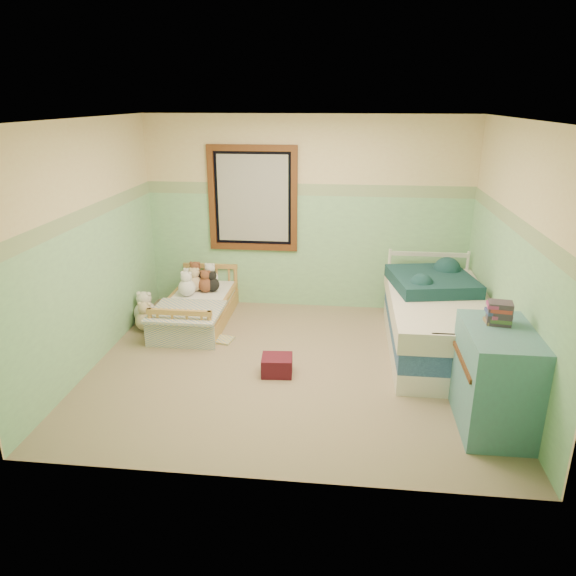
# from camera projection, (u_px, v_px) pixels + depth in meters

# --- Properties ---
(floor) EXTENTS (4.20, 3.60, 0.02)m
(floor) POSITION_uv_depth(u_px,v_px,m) (292.00, 367.00, 5.67)
(floor) COLOR brown
(floor) RESTS_ON ground
(ceiling) EXTENTS (4.20, 3.60, 0.02)m
(ceiling) POSITION_uv_depth(u_px,v_px,m) (293.00, 118.00, 4.82)
(ceiling) COLOR silver
(ceiling) RESTS_ON wall_back
(wall_back) EXTENTS (4.20, 0.04, 2.50)m
(wall_back) POSITION_uv_depth(u_px,v_px,m) (307.00, 215.00, 6.93)
(wall_back) COLOR #D4BB89
(wall_back) RESTS_ON floor
(wall_front) EXTENTS (4.20, 0.04, 2.50)m
(wall_front) POSITION_uv_depth(u_px,v_px,m) (265.00, 326.00, 3.56)
(wall_front) COLOR #D4BB89
(wall_front) RESTS_ON floor
(wall_left) EXTENTS (0.04, 3.60, 2.50)m
(wall_left) POSITION_uv_depth(u_px,v_px,m) (88.00, 246.00, 5.46)
(wall_left) COLOR #D4BB89
(wall_left) RESTS_ON floor
(wall_right) EXTENTS (0.04, 3.60, 2.50)m
(wall_right) POSITION_uv_depth(u_px,v_px,m) (514.00, 259.00, 5.03)
(wall_right) COLOR #D4BB89
(wall_right) RESTS_ON floor
(wainscot_mint) EXTENTS (4.20, 0.01, 1.50)m
(wainscot_mint) POSITION_uv_depth(u_px,v_px,m) (306.00, 252.00, 7.09)
(wainscot_mint) COLOR #77AE81
(wainscot_mint) RESTS_ON floor
(border_strip) EXTENTS (4.20, 0.01, 0.15)m
(border_strip) POSITION_uv_depth(u_px,v_px,m) (307.00, 190.00, 6.81)
(border_strip) COLOR #376535
(border_strip) RESTS_ON wall_back
(window_frame) EXTENTS (1.16, 0.06, 1.36)m
(window_frame) POSITION_uv_depth(u_px,v_px,m) (253.00, 199.00, 6.90)
(window_frame) COLOR #462111
(window_frame) RESTS_ON wall_back
(window_blinds) EXTENTS (0.92, 0.01, 1.12)m
(window_blinds) POSITION_uv_depth(u_px,v_px,m) (253.00, 199.00, 6.91)
(window_blinds) COLOR #B2B2AB
(window_blinds) RESTS_ON window_frame
(toddler_bed_frame) EXTENTS (0.75, 1.50, 0.19)m
(toddler_bed_frame) POSITION_uv_depth(u_px,v_px,m) (198.00, 315.00, 6.75)
(toddler_bed_frame) COLOR olive
(toddler_bed_frame) RESTS_ON floor
(toddler_mattress) EXTENTS (0.69, 1.43, 0.12)m
(toddler_mattress) POSITION_uv_depth(u_px,v_px,m) (197.00, 303.00, 6.70)
(toddler_mattress) COLOR white
(toddler_mattress) RESTS_ON toddler_bed_frame
(patchwork_quilt) EXTENTS (0.81, 0.75, 0.03)m
(patchwork_quilt) POSITION_uv_depth(u_px,v_px,m) (186.00, 312.00, 6.24)
(patchwork_quilt) COLOR #6487B3
(patchwork_quilt) RESTS_ON toddler_mattress
(plush_bed_brown) EXTENTS (0.22, 0.22, 0.22)m
(plush_bed_brown) POSITION_uv_depth(u_px,v_px,m) (196.00, 277.00, 7.13)
(plush_bed_brown) COLOR brown
(plush_bed_brown) RESTS_ON toddler_mattress
(plush_bed_white) EXTENTS (0.21, 0.21, 0.21)m
(plush_bed_white) POSITION_uv_depth(u_px,v_px,m) (210.00, 278.00, 7.11)
(plush_bed_white) COLOR white
(plush_bed_white) RESTS_ON toddler_mattress
(plush_bed_tan) EXTENTS (0.21, 0.21, 0.21)m
(plush_bed_tan) POSITION_uv_depth(u_px,v_px,m) (195.00, 283.00, 6.92)
(plush_bed_tan) COLOR beige
(plush_bed_tan) RESTS_ON toddler_mattress
(plush_bed_dark) EXTENTS (0.19, 0.19, 0.19)m
(plush_bed_dark) POSITION_uv_depth(u_px,v_px,m) (212.00, 285.00, 6.90)
(plush_bed_dark) COLOR black
(plush_bed_dark) RESTS_ON toddler_mattress
(plush_floor_cream) EXTENTS (0.28, 0.28, 0.28)m
(plush_floor_cream) POSITION_uv_depth(u_px,v_px,m) (145.00, 313.00, 6.70)
(plush_floor_cream) COLOR silver
(plush_floor_cream) RESTS_ON floor
(plush_floor_tan) EXTENTS (0.25, 0.25, 0.25)m
(plush_floor_tan) POSITION_uv_depth(u_px,v_px,m) (146.00, 321.00, 6.50)
(plush_floor_tan) COLOR beige
(plush_floor_tan) RESTS_ON floor
(twin_bed_frame) EXTENTS (1.01, 2.03, 0.22)m
(twin_bed_frame) POSITION_uv_depth(u_px,v_px,m) (435.00, 342.00, 5.96)
(twin_bed_frame) COLOR silver
(twin_bed_frame) RESTS_ON floor
(twin_boxspring) EXTENTS (1.01, 2.03, 0.22)m
(twin_boxspring) POSITION_uv_depth(u_px,v_px,m) (437.00, 324.00, 5.88)
(twin_boxspring) COLOR navy
(twin_boxspring) RESTS_ON twin_bed_frame
(twin_mattress) EXTENTS (1.05, 2.07, 0.22)m
(twin_mattress) POSITION_uv_depth(u_px,v_px,m) (439.00, 306.00, 5.81)
(twin_mattress) COLOR silver
(twin_mattress) RESTS_ON twin_boxspring
(teal_blanket) EXTENTS (1.01, 1.06, 0.14)m
(teal_blanket) POSITION_uv_depth(u_px,v_px,m) (432.00, 281.00, 6.03)
(teal_blanket) COLOR #15363C
(teal_blanket) RESTS_ON twin_mattress
(dresser) EXTENTS (0.56, 0.89, 0.89)m
(dresser) POSITION_uv_depth(u_px,v_px,m) (495.00, 379.00, 4.51)
(dresser) COLOR teal
(dresser) RESTS_ON floor
(book_stack) EXTENTS (0.21, 0.18, 0.19)m
(book_stack) POSITION_uv_depth(u_px,v_px,m) (499.00, 313.00, 4.45)
(book_stack) COLOR #4D3935
(book_stack) RESTS_ON dresser
(red_pillow) EXTENTS (0.33, 0.29, 0.19)m
(red_pillow) POSITION_uv_depth(u_px,v_px,m) (277.00, 365.00, 5.48)
(red_pillow) COLOR maroon
(red_pillow) RESTS_ON floor
(floor_book) EXTENTS (0.32, 0.27, 0.03)m
(floor_book) POSITION_uv_depth(u_px,v_px,m) (221.00, 340.00, 6.25)
(floor_book) COLOR yellow
(floor_book) RESTS_ON floor
(extra_plush_0) EXTENTS (0.17, 0.17, 0.17)m
(extra_plush_0) POSITION_uv_depth(u_px,v_px,m) (198.00, 284.00, 6.96)
(extra_plush_0) COLOR black
(extra_plush_0) RESTS_ON toddler_mattress
(extra_plush_1) EXTENTS (0.22, 0.22, 0.22)m
(extra_plush_1) POSITION_uv_depth(u_px,v_px,m) (187.00, 288.00, 6.74)
(extra_plush_1) COLOR white
(extra_plush_1) RESTS_ON toddler_mattress
(extra_plush_2) EXTENTS (0.19, 0.19, 0.19)m
(extra_plush_2) POSITION_uv_depth(u_px,v_px,m) (189.00, 282.00, 6.99)
(extra_plush_2) COLOR white
(extra_plush_2) RESTS_ON toddler_mattress
(extra_plush_3) EXTENTS (0.17, 0.17, 0.17)m
(extra_plush_3) POSITION_uv_depth(u_px,v_px,m) (187.00, 283.00, 6.97)
(extra_plush_3) COLOR beige
(extra_plush_3) RESTS_ON toddler_mattress
(extra_plush_4) EXTENTS (0.20, 0.20, 0.20)m
(extra_plush_4) POSITION_uv_depth(u_px,v_px,m) (206.00, 285.00, 6.88)
(extra_plush_4) COLOR brown
(extra_plush_4) RESTS_ON toddler_mattress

